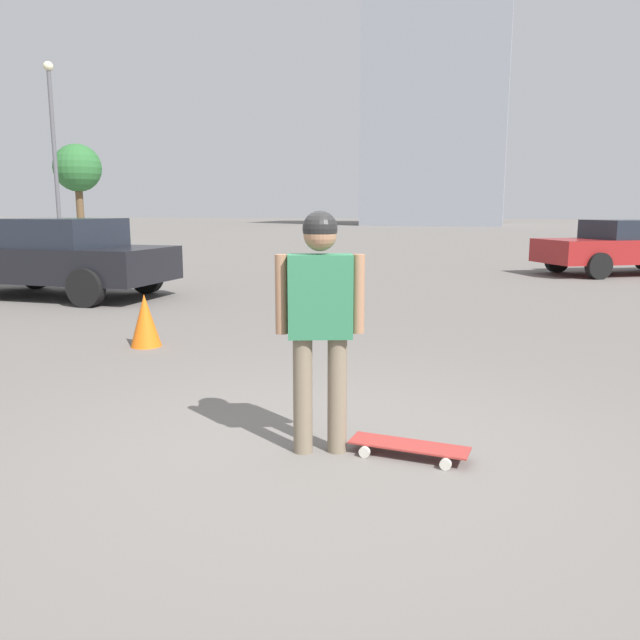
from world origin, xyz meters
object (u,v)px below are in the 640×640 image
(car_parked_near, at_px, (57,257))
(car_parked_far, at_px, (626,246))
(person, at_px, (320,310))
(traffic_cone, at_px, (145,320))
(skateboard, at_px, (409,447))

(car_parked_near, height_order, car_parked_far, car_parked_near)
(person, bearing_deg, traffic_cone, 120.12)
(person, height_order, skateboard, person)
(traffic_cone, bearing_deg, skateboard, -35.27)
(car_parked_far, bearing_deg, person, 43.75)
(person, height_order, traffic_cone, person)
(traffic_cone, bearing_deg, car_parked_near, 139.55)
(car_parked_far, bearing_deg, car_parked_near, 5.19)
(skateboard, height_order, traffic_cone, traffic_cone)
(car_parked_near, relative_size, car_parked_far, 0.92)
(car_parked_far, distance_m, traffic_cone, 13.20)
(skateboard, xyz_separation_m, car_parked_far, (3.57, 13.62, 0.66))
(person, height_order, car_parked_near, person)
(person, relative_size, car_parked_far, 0.35)
(skateboard, xyz_separation_m, traffic_cone, (-3.61, 2.55, 0.25))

